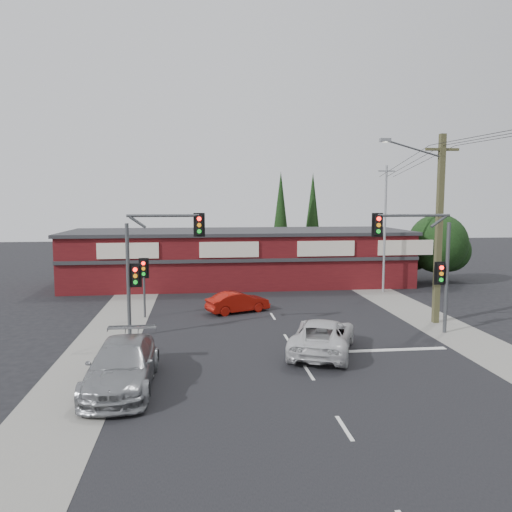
{
  "coord_description": "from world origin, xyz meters",
  "views": [
    {
      "loc": [
        -4.13,
        -22.05,
        6.6
      ],
      "look_at": [
        -1.24,
        3.0,
        3.75
      ],
      "focal_mm": 35.0,
      "sensor_mm": 36.0,
      "label": 1
    }
  ],
  "objects": [
    {
      "name": "stop_line",
      "position": [
        3.5,
        -1.5,
        0.01
      ],
      "size": [
        6.5,
        0.35,
        0.01
      ],
      "primitive_type": "cube",
      "color": "silver",
      "rests_on": "ground"
    },
    {
      "name": "verge_right",
      "position": [
        8.5,
        5.0,
        0.01
      ],
      "size": [
        3.0,
        70.0,
        0.02
      ],
      "primitive_type": "cube",
      "color": "gray",
      "rests_on": "ground"
    },
    {
      "name": "shop_building",
      "position": [
        -0.99,
        16.99,
        2.13
      ],
      "size": [
        27.3,
        8.4,
        4.22
      ],
      "color": "#4C0F13",
      "rests_on": "ground"
    },
    {
      "name": "conifer_near",
      "position": [
        3.5,
        24.0,
        5.48
      ],
      "size": [
        1.8,
        1.8,
        9.25
      ],
      "color": "#2D2116",
      "rests_on": "ground"
    },
    {
      "name": "power_lines",
      "position": [
        8.47,
        -2.47,
        9.04
      ],
      "size": [
        2.01,
        29.0,
        1.22
      ],
      "color": "black",
      "rests_on": "ground"
    },
    {
      "name": "red_sedan",
      "position": [
        -1.89,
        6.72,
        0.61
      ],
      "size": [
        3.92,
        2.62,
        1.22
      ],
      "primitive_type": "imported",
      "rotation": [
        0.0,
        0.0,
        1.96
      ],
      "color": "#961109",
      "rests_on": "ground"
    },
    {
      "name": "verge_left",
      "position": [
        -8.5,
        5.0,
        0.01
      ],
      "size": [
        3.0,
        70.0,
        0.02
      ],
      "primitive_type": "cube",
      "color": "gray",
      "rests_on": "ground"
    },
    {
      "name": "conifer_far",
      "position": [
        7.0,
        26.0,
        5.48
      ],
      "size": [
        1.8,
        1.8,
        9.25
      ],
      "color": "#2D2116",
      "rests_on": "ground"
    },
    {
      "name": "tree_cluster",
      "position": [
        14.69,
        15.44,
        2.9
      ],
      "size": [
        5.9,
        5.1,
        5.5
      ],
      "color": "#2D2116",
      "rests_on": "ground"
    },
    {
      "name": "utility_pole",
      "position": [
        8.36,
        2.99,
        5.4
      ],
      "size": [
        4.38,
        0.59,
        10.0
      ],
      "color": "#4E4B2C",
      "rests_on": "ground"
    },
    {
      "name": "road_strip",
      "position": [
        0.0,
        5.0,
        0.01
      ],
      "size": [
        14.0,
        70.0,
        0.01
      ],
      "primitive_type": "cube",
      "color": "black",
      "rests_on": "ground"
    },
    {
      "name": "lane_dashes",
      "position": [
        0.0,
        5.42,
        0.01
      ],
      "size": [
        0.12,
        48.44,
        0.01
      ],
      "color": "silver",
      "rests_on": "ground"
    },
    {
      "name": "pedestal_signal",
      "position": [
        -7.2,
        6.01,
        2.41
      ],
      "size": [
        0.55,
        0.27,
        3.38
      ],
      "color": "#47494C",
      "rests_on": "ground"
    },
    {
      "name": "ground",
      "position": [
        0.0,
        0.0,
        0.0
      ],
      "size": [
        120.0,
        120.0,
        0.0
      ],
      "primitive_type": "plane",
      "color": "black",
      "rests_on": "ground"
    },
    {
      "name": "steel_pole",
      "position": [
        9.0,
        12.0,
        4.7
      ],
      "size": [
        1.2,
        0.16,
        9.0
      ],
      "color": "gray",
      "rests_on": "ground"
    },
    {
      "name": "traffic_mast_right",
      "position": [
        6.86,
        1.0,
        3.95
      ],
      "size": [
        3.96,
        0.27,
        5.97
      ],
      "color": "#47494C",
      "rests_on": "ground"
    },
    {
      "name": "white_suv",
      "position": [
        1.16,
        -1.44,
        0.73
      ],
      "size": [
        4.16,
        5.8,
        1.47
      ],
      "primitive_type": "imported",
      "rotation": [
        0.0,
        0.0,
        2.78
      ],
      "color": "silver",
      "rests_on": "ground"
    },
    {
      "name": "traffic_mast_left",
      "position": [
        -6.43,
        2.0,
        3.93
      ],
      "size": [
        3.77,
        0.27,
        5.97
      ],
      "color": "#47494C",
      "rests_on": "ground"
    },
    {
      "name": "silver_suv",
      "position": [
        -6.86,
        -4.64,
        0.81
      ],
      "size": [
        2.31,
        5.59,
        1.62
      ],
      "primitive_type": "imported",
      "rotation": [
        0.0,
        0.0,
        -0.01
      ],
      "color": "gray",
      "rests_on": "ground"
    }
  ]
}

